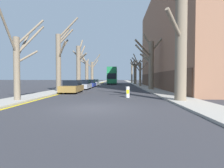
# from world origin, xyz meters

# --- Properties ---
(ground_plane) EXTENTS (300.00, 300.00, 0.00)m
(ground_plane) POSITION_xyz_m (0.00, 0.00, 0.00)
(ground_plane) COLOR #333338
(sidewalk_left) EXTENTS (2.32, 120.00, 0.12)m
(sidewalk_left) POSITION_xyz_m (-6.11, 50.00, 0.06)
(sidewalk_left) COLOR #A39E93
(sidewalk_left) RESTS_ON ground
(sidewalk_right) EXTENTS (2.32, 120.00, 0.12)m
(sidewalk_right) POSITION_xyz_m (6.11, 50.00, 0.06)
(sidewalk_right) COLOR #A39E93
(sidewalk_right) RESTS_ON ground
(building_facade_right) EXTENTS (10.08, 30.06, 15.91)m
(building_facade_right) POSITION_xyz_m (12.26, 19.15, 7.94)
(building_facade_right) COLOR #93664C
(building_facade_right) RESTS_ON ground
(kerb_line_stripe) EXTENTS (0.24, 120.00, 0.01)m
(kerb_line_stripe) POSITION_xyz_m (-4.77, 50.00, 0.00)
(kerb_line_stripe) COLOR yellow
(kerb_line_stripe) RESTS_ON ground
(street_tree_left_0) EXTENTS (1.71, 3.75, 6.22)m
(street_tree_left_0) POSITION_xyz_m (-5.68, 2.52, 2.84)
(street_tree_left_0) COLOR #7A6B56
(street_tree_left_0) RESTS_ON ground
(street_tree_left_1) EXTENTS (2.56, 2.76, 9.15)m
(street_tree_left_1) POSITION_xyz_m (-5.67, 11.14, 4.01)
(street_tree_left_1) COLOR #7A6B56
(street_tree_left_1) RESTS_ON ground
(street_tree_left_2) EXTENTS (3.13, 3.26, 8.56)m
(street_tree_left_2) POSITION_xyz_m (-5.60, 20.78, 4.03)
(street_tree_left_2) COLOR #7A6B56
(street_tree_left_2) RESTS_ON ground
(street_tree_left_3) EXTENTS (3.02, 4.08, 7.73)m
(street_tree_left_3) POSITION_xyz_m (-5.97, 29.37, 3.55)
(street_tree_left_3) COLOR #7A6B56
(street_tree_left_3) RESTS_ON ground
(street_tree_left_4) EXTENTS (3.80, 2.29, 8.19)m
(street_tree_left_4) POSITION_xyz_m (-5.77, 37.69, 3.47)
(street_tree_left_4) COLOR #7A6B56
(street_tree_left_4) RESTS_ON ground
(street_tree_right_0) EXTENTS (2.93, 2.94, 8.94)m
(street_tree_right_0) POSITION_xyz_m (5.68, 2.73, 4.05)
(street_tree_right_0) COLOR #7A6B56
(street_tree_right_0) RESTS_ON ground
(street_tree_right_1) EXTENTS (4.46, 3.79, 7.96)m
(street_tree_right_1) POSITION_xyz_m (5.75, 14.69, 3.85)
(street_tree_right_1) COLOR #7A6B56
(street_tree_right_1) RESTS_ON ground
(street_tree_right_2) EXTENTS (3.33, 2.45, 6.59)m
(street_tree_right_2) POSITION_xyz_m (5.67, 26.27, 2.93)
(street_tree_right_2) COLOR #7A6B56
(street_tree_right_2) RESTS_ON ground
(street_tree_right_3) EXTENTS (3.41, 3.09, 6.71)m
(street_tree_right_3) POSITION_xyz_m (5.81, 37.46, 3.31)
(street_tree_right_3) COLOR #7A6B56
(street_tree_right_3) RESTS_ON ground
(street_tree_right_4) EXTENTS (2.70, 2.31, 7.77)m
(street_tree_right_4) POSITION_xyz_m (5.86, 49.23, 3.73)
(street_tree_right_4) COLOR #7A6B56
(street_tree_right_4) RESTS_ON ground
(double_decker_bus) EXTENTS (2.51, 11.67, 4.53)m
(double_decker_bus) POSITION_xyz_m (-0.36, 39.50, 2.56)
(double_decker_bus) COLOR #1E7F47
(double_decker_bus) RESTS_ON ground
(parked_car_0) EXTENTS (1.87, 4.15, 1.43)m
(parked_car_0) POSITION_xyz_m (-3.86, 9.96, 0.67)
(parked_car_0) COLOR olive
(parked_car_0) RESTS_ON ground
(parked_car_1) EXTENTS (1.89, 4.47, 1.42)m
(parked_car_1) POSITION_xyz_m (-3.86, 16.35, 0.67)
(parked_car_1) COLOR #9EA3AD
(parked_car_1) RESTS_ON ground
(parked_car_2) EXTENTS (1.84, 4.21, 1.40)m
(parked_car_2) POSITION_xyz_m (-3.86, 22.11, 0.66)
(parked_car_2) COLOR navy
(parked_car_2) RESTS_ON ground
(parked_car_3) EXTENTS (1.71, 4.55, 1.39)m
(parked_car_3) POSITION_xyz_m (-3.86, 27.67, 0.66)
(parked_car_3) COLOR #9EA3AD
(parked_car_3) RESTS_ON ground
(traffic_bollard) EXTENTS (0.32, 0.33, 0.93)m
(traffic_bollard) POSITION_xyz_m (2.18, 5.30, 0.47)
(traffic_bollard) COLOR white
(traffic_bollard) RESTS_ON ground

